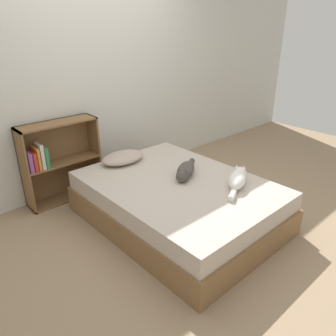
% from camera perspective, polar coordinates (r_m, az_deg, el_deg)
% --- Properties ---
extents(ground_plane, '(8.00, 8.00, 0.00)m').
position_cam_1_polar(ground_plane, '(3.42, 1.65, -9.09)').
color(ground_plane, '#997F60').
extents(wall_back, '(8.00, 0.06, 2.50)m').
position_cam_1_polar(wall_back, '(4.03, -12.38, 14.65)').
color(wall_back, silver).
rests_on(wall_back, ground_plane).
extents(bed, '(1.42, 1.93, 0.44)m').
position_cam_1_polar(bed, '(3.31, 1.69, -5.91)').
color(bed, brown).
rests_on(bed, ground_plane).
extents(pillow, '(0.50, 0.33, 0.11)m').
position_cam_1_polar(pillow, '(3.66, -7.87, 1.82)').
color(pillow, '#B29E8E').
rests_on(pillow, bed).
extents(cat_light, '(0.51, 0.33, 0.15)m').
position_cam_1_polar(cat_light, '(3.19, 12.02, -1.86)').
color(cat_light, white).
rests_on(cat_light, bed).
extents(cat_dark, '(0.50, 0.37, 0.15)m').
position_cam_1_polar(cat_dark, '(3.30, 3.04, -0.46)').
color(cat_dark, '#47423D').
rests_on(cat_dark, bed).
extents(bookshelf, '(0.84, 0.26, 0.91)m').
position_cam_1_polar(bookshelf, '(3.83, -18.77, 1.31)').
color(bookshelf, brown).
rests_on(bookshelf, ground_plane).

